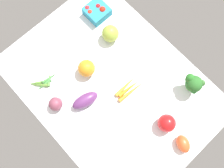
{
  "coord_description": "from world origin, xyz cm",
  "views": [
    {
      "loc": [
        -21.37,
        19.89,
        118.62
      ],
      "look_at": [
        0.0,
        0.0,
        4.0
      ],
      "focal_mm": 38.27,
      "sensor_mm": 36.0,
      "label": 1
    }
  ],
  "objects_px": {
    "berry_basket": "(97,11)",
    "heirloom_tomato_orange": "(86,68)",
    "bell_pepper_red": "(167,123)",
    "carrot_bunch": "(129,88)",
    "okra_pile": "(43,82)",
    "red_onion_center": "(56,104)",
    "roma_tomato": "(183,144)",
    "heirloom_tomato_green": "(110,34)",
    "eggplant": "(85,100)",
    "broccoli_head": "(193,83)"
  },
  "relations": [
    {
      "from": "carrot_bunch",
      "to": "roma_tomato",
      "type": "bearing_deg",
      "value": 179.2
    },
    {
      "from": "roma_tomato",
      "to": "berry_basket",
      "type": "height_order",
      "value": "berry_basket"
    },
    {
      "from": "eggplant",
      "to": "heirloom_tomato_orange",
      "type": "bearing_deg",
      "value": -121.47
    },
    {
      "from": "bell_pepper_red",
      "to": "roma_tomato",
      "type": "bearing_deg",
      "value": 175.27
    },
    {
      "from": "carrot_bunch",
      "to": "okra_pile",
      "type": "xyz_separation_m",
      "value": [
        0.32,
        0.3,
        -0.0
      ]
    },
    {
      "from": "heirloom_tomato_orange",
      "to": "heirloom_tomato_green",
      "type": "bearing_deg",
      "value": -75.23
    },
    {
      "from": "okra_pile",
      "to": "roma_tomato",
      "type": "relative_size",
      "value": 1.83
    },
    {
      "from": "carrot_bunch",
      "to": "broccoli_head",
      "type": "height_order",
      "value": "broccoli_head"
    },
    {
      "from": "bell_pepper_red",
      "to": "heirloom_tomato_orange",
      "type": "distance_m",
      "value": 0.47
    },
    {
      "from": "eggplant",
      "to": "heirloom_tomato_orange",
      "type": "height_order",
      "value": "heirloom_tomato_orange"
    },
    {
      "from": "okra_pile",
      "to": "broccoli_head",
      "type": "relative_size",
      "value": 1.3
    },
    {
      "from": "bell_pepper_red",
      "to": "berry_basket",
      "type": "distance_m",
      "value": 0.68
    },
    {
      "from": "okra_pile",
      "to": "red_onion_center",
      "type": "bearing_deg",
      "value": 171.2
    },
    {
      "from": "roma_tomato",
      "to": "carrot_bunch",
      "type": "bearing_deg",
      "value": -156.55
    },
    {
      "from": "heirloom_tomato_orange",
      "to": "roma_tomato",
      "type": "bearing_deg",
      "value": -171.48
    },
    {
      "from": "bell_pepper_red",
      "to": "heirloom_tomato_orange",
      "type": "height_order",
      "value": "bell_pepper_red"
    },
    {
      "from": "broccoli_head",
      "to": "bell_pepper_red",
      "type": "bearing_deg",
      "value": 101.8
    },
    {
      "from": "bell_pepper_red",
      "to": "eggplant",
      "type": "xyz_separation_m",
      "value": [
        0.34,
        0.21,
        -0.01
      ]
    },
    {
      "from": "roma_tomato",
      "to": "heirloom_tomato_orange",
      "type": "relative_size",
      "value": 0.96
    },
    {
      "from": "carrot_bunch",
      "to": "heirloom_tomato_orange",
      "type": "bearing_deg",
      "value": 23.19
    },
    {
      "from": "heirloom_tomato_green",
      "to": "bell_pepper_red",
      "type": "xyz_separation_m",
      "value": [
        -0.51,
        0.12,
        0.0
      ]
    },
    {
      "from": "eggplant",
      "to": "berry_basket",
      "type": "distance_m",
      "value": 0.49
    },
    {
      "from": "carrot_bunch",
      "to": "broccoli_head",
      "type": "relative_size",
      "value": 1.42
    },
    {
      "from": "bell_pepper_red",
      "to": "berry_basket",
      "type": "height_order",
      "value": "bell_pepper_red"
    },
    {
      "from": "bell_pepper_red",
      "to": "roma_tomato",
      "type": "height_order",
      "value": "bell_pepper_red"
    },
    {
      "from": "okra_pile",
      "to": "bell_pepper_red",
      "type": "bearing_deg",
      "value": -151.74
    },
    {
      "from": "roma_tomato",
      "to": "red_onion_center",
      "type": "distance_m",
      "value": 0.63
    },
    {
      "from": "heirloom_tomato_green",
      "to": "heirloom_tomato_orange",
      "type": "height_order",
      "value": "heirloom_tomato_green"
    },
    {
      "from": "heirloom_tomato_green",
      "to": "roma_tomato",
      "type": "distance_m",
      "value": 0.65
    },
    {
      "from": "heirloom_tomato_orange",
      "to": "red_onion_center",
      "type": "relative_size",
      "value": 1.28
    },
    {
      "from": "carrot_bunch",
      "to": "eggplant",
      "type": "xyz_separation_m",
      "value": [
        0.1,
        0.2,
        0.02
      ]
    },
    {
      "from": "bell_pepper_red",
      "to": "carrot_bunch",
      "type": "height_order",
      "value": "bell_pepper_red"
    },
    {
      "from": "carrot_bunch",
      "to": "roma_tomato",
      "type": "distance_m",
      "value": 0.36
    },
    {
      "from": "carrot_bunch",
      "to": "roma_tomato",
      "type": "relative_size",
      "value": 1.99
    },
    {
      "from": "eggplant",
      "to": "red_onion_center",
      "type": "relative_size",
      "value": 1.99
    },
    {
      "from": "broccoli_head",
      "to": "eggplant",
      "type": "bearing_deg",
      "value": 55.19
    },
    {
      "from": "eggplant",
      "to": "heirloom_tomato_orange",
      "type": "relative_size",
      "value": 1.55
    },
    {
      "from": "heirloom_tomato_green",
      "to": "eggplant",
      "type": "relative_size",
      "value": 0.66
    },
    {
      "from": "heirloom_tomato_green",
      "to": "bell_pepper_red",
      "type": "bearing_deg",
      "value": 167.12
    },
    {
      "from": "heirloom_tomato_green",
      "to": "heirloom_tomato_orange",
      "type": "relative_size",
      "value": 1.03
    },
    {
      "from": "okra_pile",
      "to": "eggplant",
      "type": "distance_m",
      "value": 0.24
    },
    {
      "from": "berry_basket",
      "to": "broccoli_head",
      "type": "bearing_deg",
      "value": -174.25
    },
    {
      "from": "berry_basket",
      "to": "heirloom_tomato_orange",
      "type": "bearing_deg",
      "value": 129.05
    },
    {
      "from": "okra_pile",
      "to": "broccoli_head",
      "type": "xyz_separation_m",
      "value": [
        -0.52,
        -0.52,
        0.07
      ]
    },
    {
      "from": "berry_basket",
      "to": "broccoli_head",
      "type": "distance_m",
      "value": 0.62
    },
    {
      "from": "broccoli_head",
      "to": "berry_basket",
      "type": "bearing_deg",
      "value": 5.75
    },
    {
      "from": "bell_pepper_red",
      "to": "eggplant",
      "type": "relative_size",
      "value": 0.67
    },
    {
      "from": "heirloom_tomato_green",
      "to": "broccoli_head",
      "type": "bearing_deg",
      "value": -167.63
    },
    {
      "from": "heirloom_tomato_green",
      "to": "eggplant",
      "type": "xyz_separation_m",
      "value": [
        -0.17,
        0.32,
        -0.01
      ]
    },
    {
      "from": "heirloom_tomato_green",
      "to": "carrot_bunch",
      "type": "bearing_deg",
      "value": 155.62
    }
  ]
}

